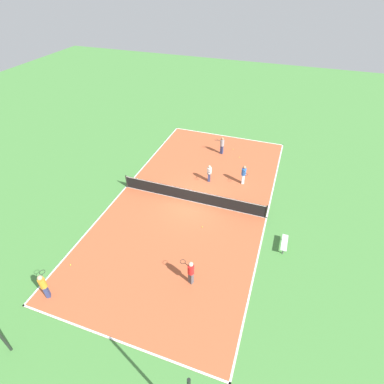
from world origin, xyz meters
name	(u,v)px	position (x,y,z in m)	size (l,w,h in m)	color
ground_plane	(192,201)	(0.00, 0.00, 0.00)	(80.00, 80.00, 0.00)	#47843D
court_surface	(192,201)	(0.00, 0.00, 0.01)	(11.27, 22.21, 0.02)	#B75633
tennis_net	(192,195)	(0.00, 0.00, 0.58)	(11.07, 0.10, 1.09)	black
bench	(284,243)	(-6.98, 2.38, 0.38)	(0.36, 1.40, 0.45)	silver
player_baseline_gray	(222,144)	(-0.30, -7.52, 0.97)	(0.98, 0.51, 1.66)	navy
player_far_white	(209,172)	(-0.46, -2.91, 0.87)	(0.56, 0.99, 1.50)	navy
player_coach_red	(191,271)	(-2.29, 6.79, 1.02)	(0.99, 0.67, 1.73)	#4C4C51
player_center_orange	(43,285)	(4.70, 10.15, 1.03)	(0.83, 0.94, 1.75)	navy
player_near_blue	(244,173)	(-3.13, -3.51, 0.98)	(0.67, 0.99, 1.67)	white
tennis_ball_near_net	(233,149)	(-1.18, -8.59, 0.06)	(0.07, 0.07, 0.07)	#CCE033
tennis_ball_far_baseline	(70,265)	(4.89, 8.04, 0.06)	(0.07, 0.07, 0.07)	#CCE033
tennis_ball_midcourt	(202,227)	(-1.57, 2.40, 0.06)	(0.07, 0.07, 0.07)	#CCE033
tennis_ball_right_alley	(239,157)	(-2.04, -7.35, 0.06)	(0.07, 0.07, 0.07)	#CCE033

